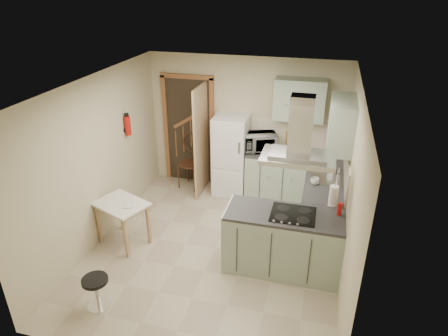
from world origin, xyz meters
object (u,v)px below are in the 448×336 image
(drop_leaf_table, at_px, (123,223))
(extractor_hood, at_px, (298,158))
(stool, at_px, (97,292))
(peninsula, at_px, (283,242))
(fridge, at_px, (231,155))
(bentwood_chair, at_px, (190,164))
(microwave, at_px, (260,142))

(drop_leaf_table, bearing_deg, extractor_hood, 22.57)
(extractor_hood, height_order, drop_leaf_table, extractor_hood)
(stool, bearing_deg, peninsula, 31.55)
(fridge, xyz_separation_m, stool, (-0.89, -3.28, -0.53))
(peninsula, relative_size, extractor_hood, 1.72)
(extractor_hood, xyz_separation_m, bentwood_chair, (-2.12, 1.98, -1.23))
(drop_leaf_table, relative_size, microwave, 1.31)
(peninsula, bearing_deg, stool, -148.45)
(stool, bearing_deg, extractor_hood, 30.39)
(fridge, relative_size, microwave, 2.63)
(peninsula, xyz_separation_m, microwave, (-0.70, 2.00, 0.61))
(peninsula, height_order, microwave, microwave)
(fridge, height_order, drop_leaf_table, fridge)
(fridge, bearing_deg, drop_leaf_table, -120.85)
(fridge, relative_size, drop_leaf_table, 2.02)
(microwave, bearing_deg, fridge, 161.01)
(stool, bearing_deg, bentwood_chair, 88.32)
(fridge, relative_size, extractor_hood, 1.67)
(peninsula, xyz_separation_m, extractor_hood, (0.10, 0.00, 1.27))
(stool, distance_m, microwave, 3.69)
(stool, relative_size, microwave, 0.76)
(drop_leaf_table, height_order, stool, drop_leaf_table)
(bentwood_chair, bearing_deg, stool, -81.00)
(bentwood_chair, xyz_separation_m, microwave, (1.32, 0.02, 0.57))
(extractor_hood, bearing_deg, fridge, 123.79)
(stool, xyz_separation_m, microwave, (1.41, 3.30, 0.84))
(microwave, bearing_deg, stool, -134.41)
(fridge, xyz_separation_m, drop_leaf_table, (-1.19, -1.99, -0.40))
(drop_leaf_table, xyz_separation_m, microwave, (1.71, 2.01, 0.71))
(extractor_hood, xyz_separation_m, microwave, (-0.80, 2.00, -0.66))
(drop_leaf_table, distance_m, stool, 1.33)
(peninsula, height_order, stool, peninsula)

